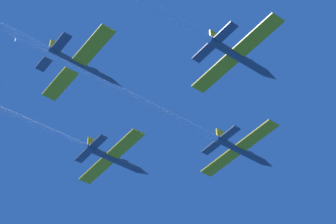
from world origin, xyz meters
name	(u,v)px	position (x,y,z in m)	size (l,w,h in m)	color
jet_lead	(179,120)	(-0.73, -15.30, 0.12)	(19.44, 55.43, 3.22)	#4C5660
jet_left_wing	(61,136)	(-17.17, -30.14, -0.12)	(19.44, 47.60, 3.22)	#4C5660
jet_right_wing	(174,18)	(17.19, -30.17, -0.06)	(19.44, 51.49, 3.22)	#4C5660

